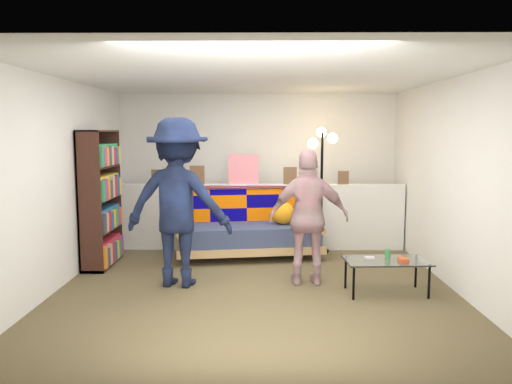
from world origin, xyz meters
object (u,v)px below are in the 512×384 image
Objects in this scene: bookshelf at (101,203)px; person_right at (309,218)px; floor_lamp at (322,164)px; futon_sofa at (250,228)px; coffee_table at (387,262)px; person_left at (178,203)px.

bookshelf reaches higher than person_right.
floor_lamp is 1.17× the size of person_right.
futon_sofa is at bearing 14.79° from bookshelf.
person_left is at bearing 172.65° from coffee_table.
futon_sofa is 1.11× the size of person_left.
person_left is (-1.86, -1.66, -0.34)m from floor_lamp.
floor_lamp reaches higher than futon_sofa.
futon_sofa is 1.19× the size of bookshelf.
coffee_table is (3.54, -1.17, -0.49)m from bookshelf.
person_left is 1.53m from person_right.
person_left reaches higher than bookshelf.
person_right is at bearing 157.52° from coffee_table.
futon_sofa is at bearing -165.91° from floor_lamp.
bookshelf is 0.98× the size of floor_lamp.
floor_lamp is 1.73m from person_right.
floor_lamp is at bearing 14.55° from bookshelf.
floor_lamp reaches higher than coffee_table.
person_right is (1.52, 0.04, -0.18)m from person_left.
bookshelf is at bearing -165.45° from floor_lamp.
floor_lamp reaches higher than person_right.
floor_lamp is 0.95× the size of person_left.
futon_sofa is at bearing 132.58° from coffee_table.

